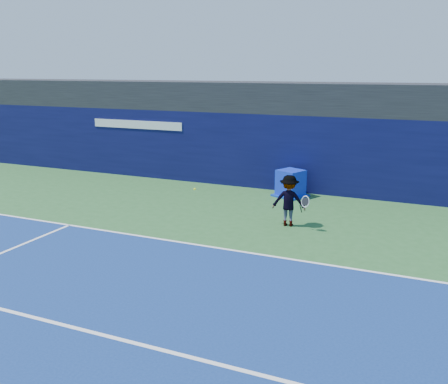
{
  "coord_description": "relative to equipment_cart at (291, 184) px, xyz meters",
  "views": [
    {
      "loc": [
        5.37,
        -8.63,
        4.74
      ],
      "look_at": [
        -0.7,
        5.2,
        1.0
      ],
      "focal_mm": 40.0,
      "sensor_mm": 36.0,
      "label": 1
    }
  ],
  "objects": [
    {
      "name": "ground",
      "position": [
        -0.27,
        -9.3,
        -0.47
      ],
      "size": [
        80.0,
        80.0,
        0.0
      ],
      "primitive_type": "plane",
      "color": "#2A5D2A",
      "rests_on": "ground"
    },
    {
      "name": "service_line",
      "position": [
        -0.27,
        -11.3,
        -0.46
      ],
      "size": [
        24.0,
        0.1,
        0.01
      ],
      "primitive_type": "cube",
      "color": "white",
      "rests_on": "ground"
    },
    {
      "name": "equipment_cart",
      "position": [
        0.0,
        0.0,
        0.0
      ],
      "size": [
        1.4,
        1.4,
        1.02
      ],
      "color": "#0D23BE",
      "rests_on": "ground"
    },
    {
      "name": "stadium_band",
      "position": [
        -0.27,
        2.2,
        3.13
      ],
      "size": [
        36.0,
        3.0,
        1.2
      ],
      "primitive_type": "cube",
      "color": "black",
      "rests_on": "back_wall_assembly"
    },
    {
      "name": "back_wall_assembly",
      "position": [
        -0.28,
        1.2,
        1.03
      ],
      "size": [
        36.0,
        1.03,
        3.0
      ],
      "color": "#0A0C39",
      "rests_on": "ground"
    },
    {
      "name": "tennis_ball",
      "position": [
        -2.31,
        -3.49,
        0.36
      ],
      "size": [
        0.07,
        0.07,
        0.07
      ],
      "color": "#EAF81B",
      "rests_on": "ground"
    },
    {
      "name": "tennis_player",
      "position": [
        0.97,
        -3.55,
        0.33
      ],
      "size": [
        1.29,
        0.75,
        1.59
      ],
      "color": "white",
      "rests_on": "ground"
    },
    {
      "name": "baseline",
      "position": [
        -0.27,
        -6.3,
        -0.46
      ],
      "size": [
        24.0,
        0.1,
        0.01
      ],
      "primitive_type": "cube",
      "color": "white",
      "rests_on": "ground"
    }
  ]
}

